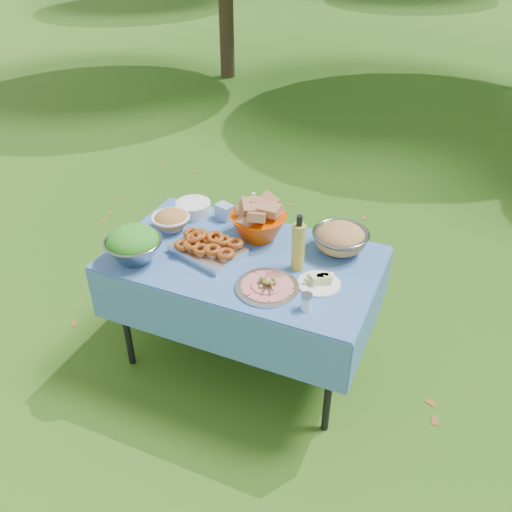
% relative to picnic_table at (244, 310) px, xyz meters
% --- Properties ---
extents(ground, '(80.00, 80.00, 0.00)m').
position_rel_picnic_table_xyz_m(ground, '(0.00, 0.00, -0.38)').
color(ground, '#113A0A').
rests_on(ground, ground).
extents(picnic_table, '(1.46, 0.86, 0.76)m').
position_rel_picnic_table_xyz_m(picnic_table, '(0.00, 0.00, 0.00)').
color(picnic_table, '#75B0E1').
rests_on(picnic_table, ground).
extents(salad_bowl, '(0.32, 0.32, 0.20)m').
position_rel_picnic_table_xyz_m(salad_bowl, '(-0.52, -0.26, 0.48)').
color(salad_bowl, gray).
rests_on(salad_bowl, picnic_table).
extents(pasta_bowl_white, '(0.27, 0.27, 0.12)m').
position_rel_picnic_table_xyz_m(pasta_bowl_white, '(-0.51, 0.10, 0.44)').
color(pasta_bowl_white, white).
rests_on(pasta_bowl_white, picnic_table).
extents(plate_stack, '(0.23, 0.23, 0.08)m').
position_rel_picnic_table_xyz_m(plate_stack, '(-0.48, 0.31, 0.42)').
color(plate_stack, white).
rests_on(plate_stack, picnic_table).
extents(wipes_box, '(0.12, 0.10, 0.09)m').
position_rel_picnic_table_xyz_m(wipes_box, '(-0.28, 0.33, 0.43)').
color(wipes_box, '#89B0DD').
rests_on(wipes_box, picnic_table).
extents(sanitizer_bottle, '(0.08, 0.08, 0.18)m').
position_rel_picnic_table_xyz_m(sanitizer_bottle, '(-0.11, 0.39, 0.47)').
color(sanitizer_bottle, '#F79FCA').
rests_on(sanitizer_bottle, picnic_table).
extents(bread_bowl, '(0.35, 0.35, 0.22)m').
position_rel_picnic_table_xyz_m(bread_bowl, '(-0.01, 0.22, 0.49)').
color(bread_bowl, '#D33E00').
rests_on(bread_bowl, picnic_table).
extents(pasta_bowl_steel, '(0.33, 0.33, 0.16)m').
position_rel_picnic_table_xyz_m(pasta_bowl_steel, '(0.46, 0.27, 0.46)').
color(pasta_bowl_steel, gray).
rests_on(pasta_bowl_steel, picnic_table).
extents(fried_tray, '(0.43, 0.36, 0.09)m').
position_rel_picnic_table_xyz_m(fried_tray, '(-0.19, -0.05, 0.42)').
color(fried_tray, silver).
rests_on(fried_tray, picnic_table).
extents(charcuterie_platter, '(0.41, 0.41, 0.07)m').
position_rel_picnic_table_xyz_m(charcuterie_platter, '(0.23, -0.21, 0.42)').
color(charcuterie_platter, '#BABCC3').
rests_on(charcuterie_platter, picnic_table).
extents(oil_bottle, '(0.07, 0.07, 0.32)m').
position_rel_picnic_table_xyz_m(oil_bottle, '(0.31, 0.01, 0.54)').
color(oil_bottle, '#ADA235').
rests_on(oil_bottle, picnic_table).
extents(cheese_plate, '(0.23, 0.23, 0.06)m').
position_rel_picnic_table_xyz_m(cheese_plate, '(0.46, -0.08, 0.41)').
color(cheese_plate, white).
rests_on(cheese_plate, picnic_table).
extents(shaker, '(0.06, 0.06, 0.09)m').
position_rel_picnic_table_xyz_m(shaker, '(0.46, -0.29, 0.42)').
color(shaker, white).
rests_on(shaker, picnic_table).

